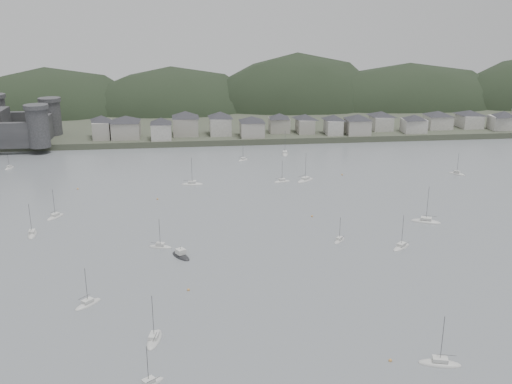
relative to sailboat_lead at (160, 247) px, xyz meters
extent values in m
plane|color=slate|center=(31.32, -44.66, -0.18)|extent=(900.00, 900.00, 0.00)
cube|color=#383D2D|center=(31.32, 250.34, 1.32)|extent=(900.00, 250.00, 3.00)
ellipsoid|color=black|center=(-79.55, 227.28, -10.32)|extent=(138.98, 92.48, 81.13)
ellipsoid|color=black|center=(-0.98, 228.21, -10.15)|extent=(132.08, 90.41, 79.74)
ellipsoid|color=black|center=(81.97, 228.28, -12.86)|extent=(133.88, 88.37, 101.41)
ellipsoid|color=black|center=(157.27, 223.25, -10.50)|extent=(165.81, 81.78, 82.55)
cylinder|color=#2F2F31|center=(-60.68, 121.34, 11.82)|extent=(10.00, 10.00, 18.00)
cylinder|color=#2F2F31|center=(-60.68, 149.34, 11.32)|extent=(10.00, 10.00, 17.00)
cube|color=#2F2F31|center=(-60.68, 135.34, 8.82)|extent=(3.50, 30.00, 12.00)
cube|color=#A4A095|center=(-33.68, 137.31, 7.11)|extent=(8.34, 12.91, 8.59)
pyramid|color=#29292E|center=(-33.68, 137.31, 12.91)|extent=(15.78, 15.78, 3.01)
cube|color=#A4A095|center=(-22.00, 136.67, 7.00)|extent=(13.68, 13.35, 8.36)
pyramid|color=#29292E|center=(-22.00, 136.67, 12.64)|extent=(20.07, 20.07, 2.93)
cube|color=gray|center=(-4.25, 131.36, 6.86)|extent=(9.78, 10.20, 8.08)
pyramid|color=#29292E|center=(-4.25, 131.36, 12.31)|extent=(14.83, 14.83, 2.83)
cube|color=#A4A095|center=(7.81, 140.99, 7.36)|extent=(12.59, 13.33, 9.09)
pyramid|color=#29292E|center=(7.81, 140.99, 13.50)|extent=(19.24, 19.24, 3.18)
cube|color=gray|center=(25.58, 139.45, 7.25)|extent=(10.74, 12.17, 8.87)
pyramid|color=#29292E|center=(25.58, 139.45, 13.24)|extent=(17.01, 17.01, 3.10)
cube|color=#A4A095|center=(41.25, 132.87, 6.66)|extent=(11.63, 12.09, 7.69)
pyramid|color=#29292E|center=(41.25, 132.87, 11.85)|extent=(17.61, 17.61, 2.69)
cube|color=#A4A095|center=(56.58, 141.54, 6.54)|extent=(10.37, 9.35, 7.44)
pyramid|color=#29292E|center=(56.58, 141.54, 11.56)|extent=(14.65, 14.65, 2.60)
cube|color=#A4A095|center=(69.95, 139.14, 6.43)|extent=(8.24, 12.20, 7.22)
pyramid|color=#29292E|center=(69.95, 139.14, 11.30)|extent=(15.17, 15.17, 2.53)
cube|color=gray|center=(83.82, 133.89, 6.55)|extent=(8.06, 10.91, 7.46)
pyramid|color=#29292E|center=(83.82, 133.89, 11.58)|extent=(14.08, 14.08, 2.61)
cube|color=#A4A095|center=(96.14, 132.40, 6.65)|extent=(11.73, 11.78, 7.66)
pyramid|color=#29292E|center=(96.14, 132.40, 11.82)|extent=(17.46, 17.46, 2.68)
cube|color=gray|center=(111.96, 142.25, 6.48)|extent=(10.19, 13.02, 7.33)
pyramid|color=#29292E|center=(111.96, 142.25, 11.43)|extent=(17.23, 17.23, 2.57)
cube|color=gray|center=(126.87, 133.41, 6.25)|extent=(11.70, 9.81, 6.88)
pyramid|color=#29292E|center=(126.87, 133.41, 10.90)|extent=(15.97, 15.97, 2.41)
cube|color=gray|center=(143.72, 142.25, 6.32)|extent=(12.83, 12.48, 7.00)
pyramid|color=#29292E|center=(143.72, 142.25, 11.04)|extent=(18.79, 18.79, 2.45)
cube|color=gray|center=(162.05, 142.77, 6.30)|extent=(11.07, 13.50, 6.97)
pyramid|color=#29292E|center=(162.05, 142.77, 11.01)|extent=(18.25, 18.25, 2.44)
cube|color=gray|center=(177.34, 135.07, 6.49)|extent=(13.75, 9.12, 7.34)
pyramid|color=#29292E|center=(177.34, 135.07, 11.44)|extent=(16.97, 16.97, 2.57)
ellipsoid|color=beige|center=(0.00, 0.00, -0.13)|extent=(7.17, 4.05, 1.37)
cube|color=silver|center=(0.00, 0.00, 0.85)|extent=(2.72, 2.12, 0.70)
cylinder|color=#3F3F42|center=(0.00, 0.00, 4.28)|extent=(0.12, 0.12, 8.54)
cylinder|color=#3F3F42|center=(-1.18, -0.35, 1.40)|extent=(2.97, 0.97, 0.10)
ellipsoid|color=beige|center=(-39.16, 14.38, -0.13)|extent=(3.42, 8.00, 1.55)
cube|color=silver|center=(-39.16, 14.38, 0.94)|extent=(2.03, 2.90, 0.70)
cylinder|color=#3F3F42|center=(-39.16, 14.38, 4.86)|extent=(0.12, 0.12, 9.69)
cylinder|color=#3F3F42|center=(-39.33, 12.99, 1.49)|extent=(0.53, 3.47, 0.10)
ellipsoid|color=beige|center=(84.16, 10.85, -0.13)|extent=(9.85, 6.75, 1.89)
cube|color=silver|center=(84.16, 10.85, 1.11)|extent=(3.88, 3.29, 0.70)
cylinder|color=#3F3F42|center=(84.16, 10.85, 5.93)|extent=(0.12, 0.12, 11.82)
cylinder|color=#3F3F42|center=(85.70, 11.57, 1.66)|extent=(3.90, 1.90, 0.10)
ellipsoid|color=beige|center=(56.13, -64.66, -0.13)|extent=(8.65, 4.73, 1.65)
cube|color=silver|center=(56.13, -64.66, 0.99)|extent=(3.26, 2.51, 0.70)
cylinder|color=#3F3F42|center=(56.13, -64.66, 5.17)|extent=(0.12, 0.12, 10.31)
cylinder|color=#3F3F42|center=(57.56, -64.26, 1.54)|extent=(3.61, 1.08, 0.10)
cube|color=silver|center=(0.39, -64.66, 0.80)|extent=(2.62, 2.44, 0.70)
cylinder|color=#3F3F42|center=(0.39, -64.66, 3.99)|extent=(0.12, 0.12, 7.94)
cylinder|color=#3F3F42|center=(1.31, -65.33, 1.35)|extent=(2.36, 1.77, 0.10)
ellipsoid|color=beige|center=(-35.35, 29.34, -0.13)|extent=(5.85, 7.68, 1.50)
cube|color=silver|center=(-35.35, 29.34, 0.92)|extent=(2.75, 3.10, 0.70)
cylinder|color=#3F3F42|center=(-35.35, 29.34, 4.70)|extent=(0.12, 0.12, 9.37)
cylinder|color=#3F3F42|center=(-36.03, 30.51, 1.47)|extent=(1.79, 2.96, 0.10)
ellipsoid|color=beige|center=(33.20, 96.63, -0.13)|extent=(5.77, 5.71, 1.23)
cube|color=silver|center=(33.20, 96.63, 0.78)|extent=(2.49, 2.47, 0.70)
cylinder|color=#3F3F42|center=(33.20, 96.63, 3.86)|extent=(0.12, 0.12, 7.69)
cylinder|color=#3F3F42|center=(32.41, 97.41, 1.33)|extent=(2.05, 2.01, 0.10)
ellipsoid|color=beige|center=(54.75, 61.32, -0.13)|extent=(8.77, 7.65, 1.78)
cube|color=silver|center=(54.75, 61.32, 1.05)|extent=(3.65, 3.44, 0.70)
cylinder|color=#3F3F42|center=(54.75, 61.32, 5.56)|extent=(0.12, 0.12, 11.09)
cylinder|color=#3F3F42|center=(53.48, 62.29, 1.60)|extent=(3.23, 2.51, 0.10)
ellipsoid|color=beige|center=(45.26, 60.95, -0.13)|extent=(7.10, 3.78, 1.35)
cube|color=silver|center=(45.26, 60.95, 0.84)|extent=(2.67, 2.03, 0.70)
cylinder|color=#3F3F42|center=(45.26, 60.95, 4.25)|extent=(0.12, 0.12, 8.46)
cylinder|color=#3F3F42|center=(44.08, 61.25, 1.39)|extent=(2.98, 0.86, 0.10)
ellipsoid|color=beige|center=(-67.71, 94.39, -0.13)|extent=(3.58, 6.33, 1.21)
cube|color=silver|center=(-67.71, 94.39, 0.77)|extent=(1.88, 2.40, 0.70)
cylinder|color=#3F3F42|center=(-67.71, 94.39, 3.79)|extent=(0.12, 0.12, 7.54)
cylinder|color=#3F3F42|center=(-67.40, 93.35, 1.32)|extent=(0.88, 2.63, 0.10)
ellipsoid|color=beige|center=(118.96, 63.55, -0.13)|extent=(6.16, 6.60, 1.37)
cube|color=silver|center=(118.96, 63.55, 0.85)|extent=(2.71, 2.80, 0.70)
cylinder|color=#3F3F42|center=(118.96, 63.55, 4.30)|extent=(0.12, 0.12, 8.57)
cylinder|color=#3F3F42|center=(118.15, 62.62, 1.40)|extent=(2.11, 2.39, 0.10)
ellipsoid|color=beige|center=(68.93, -8.33, -0.13)|extent=(7.61, 6.87, 1.56)
cube|color=silver|center=(68.93, -8.33, 0.95)|extent=(3.20, 3.06, 0.70)
cylinder|color=#3F3F42|center=(68.93, -8.33, 4.89)|extent=(0.12, 0.12, 9.74)
cylinder|color=#3F3F42|center=(70.01, -9.22, 1.50)|extent=(2.77, 2.30, 0.10)
ellipsoid|color=beige|center=(-15.42, -32.44, -0.13)|extent=(6.64, 6.96, 1.46)
cube|color=silver|center=(-15.42, -32.44, 0.90)|extent=(2.91, 2.97, 0.70)
cylinder|color=#3F3F42|center=(-15.42, -32.44, 4.58)|extent=(0.12, 0.12, 9.12)
cylinder|color=#3F3F42|center=(-16.31, -31.47, 1.45)|extent=(2.28, 2.49, 0.10)
ellipsoid|color=beige|center=(0.65, -49.54, -0.13)|extent=(4.06, 8.43, 1.62)
cube|color=silver|center=(0.65, -49.54, 0.98)|extent=(2.28, 3.12, 0.70)
cylinder|color=#3F3F42|center=(0.65, -49.54, 5.07)|extent=(0.12, 0.12, 10.11)
cylinder|color=#3F3F42|center=(0.92, -50.97, 1.53)|extent=(0.78, 3.59, 0.10)
ellipsoid|color=beige|center=(52.48, -1.38, -0.13)|extent=(5.12, 5.65, 1.16)
cube|color=silver|center=(52.48, -1.38, 0.75)|extent=(2.28, 2.38, 0.70)
cylinder|color=#3F3F42|center=(52.48, -1.38, 3.64)|extent=(0.12, 0.12, 7.25)
cylinder|color=#3F3F42|center=(53.15, -2.19, 1.30)|extent=(1.74, 2.08, 0.10)
ellipsoid|color=beige|center=(53.78, 105.34, -0.13)|extent=(4.22, 9.16, 1.76)
cube|color=silver|center=(53.78, 105.34, 1.05)|extent=(2.42, 3.36, 0.70)
cylinder|color=#3F3F42|center=(53.78, 105.34, 5.53)|extent=(0.12, 0.12, 11.03)
cylinder|color=#3F3F42|center=(53.52, 106.91, 1.60)|extent=(0.74, 3.93, 0.10)
ellipsoid|color=beige|center=(9.92, 61.32, -0.13)|extent=(8.63, 3.30, 1.69)
cube|color=silver|center=(9.92, 61.32, 1.01)|extent=(3.08, 2.07, 0.70)
cylinder|color=#3F3F42|center=(9.92, 61.32, 5.30)|extent=(0.12, 0.12, 10.57)
cylinder|color=#3F3F42|center=(8.40, 61.22, 1.56)|extent=(3.80, 0.37, 0.10)
ellipsoid|color=black|center=(5.90, -7.27, -0.13)|extent=(6.53, 8.19, 1.73)
cube|color=silver|center=(5.90, -7.27, 1.38)|extent=(3.11, 3.16, 1.40)
cylinder|color=#3F3F42|center=(5.90, -7.27, 2.28)|extent=(0.10, 0.10, 1.20)
sphere|color=#CC8F44|center=(48.75, 20.13, -0.03)|extent=(0.70, 0.70, 0.70)
sphere|color=#CC8F44|center=(-2.77, 44.40, -0.03)|extent=(0.70, 0.70, 0.70)
sphere|color=#CC8F44|center=(46.97, -62.49, -0.03)|extent=(0.70, 0.70, 0.70)
sphere|color=#CC8F44|center=(71.40, 67.70, -0.03)|extent=(0.70, 0.70, 0.70)
sphere|color=#CC8F44|center=(-33.43, 60.39, -0.03)|extent=(0.70, 0.70, 0.70)
sphere|color=#CC8F44|center=(7.86, -27.85, -0.03)|extent=(0.70, 0.70, 0.70)
camera|label=1|loc=(9.35, -157.57, 66.12)|focal=40.97mm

